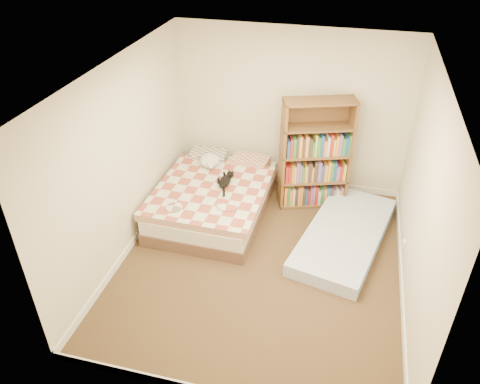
% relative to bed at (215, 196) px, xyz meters
% --- Properties ---
extents(room, '(3.51, 4.01, 2.51)m').
position_rel_bed_xyz_m(room, '(0.90, -0.93, 0.94)').
color(room, '#402B1B').
rests_on(room, ground).
extents(bed, '(1.56, 2.10, 0.55)m').
position_rel_bed_xyz_m(bed, '(0.00, 0.00, 0.00)').
color(bed, brown).
rests_on(bed, room).
extents(bookshelf, '(1.11, 0.65, 1.67)m').
position_rel_bed_xyz_m(bookshelf, '(1.36, 0.60, 0.34)').
color(bookshelf, '#4E2B1A').
rests_on(bookshelf, room).
extents(floor_mattress, '(1.38, 2.23, 0.19)m').
position_rel_bed_xyz_m(floor_mattress, '(1.91, -0.25, -0.16)').
color(floor_mattress, '#7B9ACE').
rests_on(floor_mattress, room).
extents(black_cat, '(0.22, 0.57, 0.13)m').
position_rel_bed_xyz_m(black_cat, '(0.17, 0.01, 0.30)').
color(black_cat, black).
rests_on(black_cat, bed).
extents(white_dog, '(0.40, 0.42, 0.16)m').
position_rel_bed_xyz_m(white_dog, '(-0.20, 0.44, 0.33)').
color(white_dog, silver).
rests_on(white_dog, bed).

